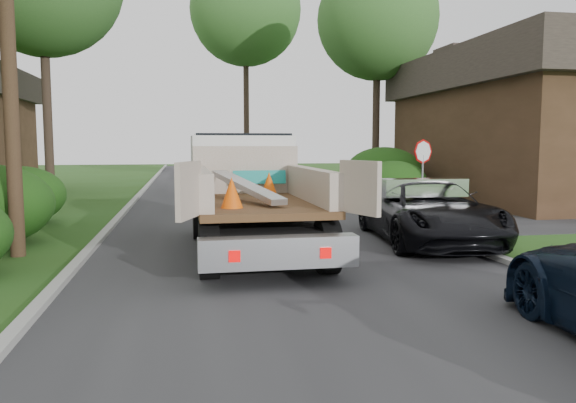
# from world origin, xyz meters

# --- Properties ---
(ground) EXTENTS (120.00, 120.00, 0.00)m
(ground) POSITION_xyz_m (0.00, 0.00, 0.00)
(ground) COLOR #274C15
(ground) RESTS_ON ground
(road) EXTENTS (8.00, 90.00, 0.02)m
(road) POSITION_xyz_m (0.00, 10.00, 0.00)
(road) COLOR #28282B
(road) RESTS_ON ground
(curb_left) EXTENTS (0.20, 90.00, 0.12)m
(curb_left) POSITION_xyz_m (-4.10, 10.00, 0.06)
(curb_left) COLOR #9E9E99
(curb_left) RESTS_ON ground
(curb_right) EXTENTS (0.20, 90.00, 0.12)m
(curb_right) POSITION_xyz_m (4.10, 10.00, 0.06)
(curb_right) COLOR #9E9E99
(curb_right) RESTS_ON ground
(stop_sign) EXTENTS (0.71, 0.32, 2.48)m
(stop_sign) POSITION_xyz_m (5.20, 9.00, 1.78)
(stop_sign) COLOR slate
(stop_sign) RESTS_ON ground
(utility_pole) EXTENTS (2.42, 1.25, 10.00)m
(utility_pole) POSITION_xyz_m (-5.48, 4.98, 5.17)
(utility_pole) COLOR #382619
(utility_pole) RESTS_ON ground
(house_right) EXTENTS (9.72, 12.96, 6.20)m
(house_right) POSITION_xyz_m (13.00, 14.00, 3.16)
(house_right) COLOR #372516
(house_right) RESTS_ON ground
(hedge_left_c) EXTENTS (2.60, 2.60, 1.70)m
(hedge_left_c) POSITION_xyz_m (-6.80, 10.00, 0.85)
(hedge_left_c) COLOR #0E400F
(hedge_left_c) RESTS_ON ground
(hedge_right_a) EXTENTS (2.60, 2.60, 1.70)m
(hedge_right_a) POSITION_xyz_m (5.80, 13.00, 0.85)
(hedge_right_a) COLOR #0E400F
(hedge_right_a) RESTS_ON ground
(hedge_right_b) EXTENTS (3.38, 3.38, 2.21)m
(hedge_right_b) POSITION_xyz_m (6.50, 16.00, 1.10)
(hedge_right_b) COLOR #0E400F
(hedge_right_b) RESTS_ON ground
(tree_right_far) EXTENTS (6.00, 6.00, 11.50)m
(tree_right_far) POSITION_xyz_m (7.50, 20.00, 8.48)
(tree_right_far) COLOR #2D2119
(tree_right_far) RESTS_ON ground
(tree_center_far) EXTENTS (7.20, 7.20, 14.60)m
(tree_center_far) POSITION_xyz_m (2.00, 30.00, 10.98)
(tree_center_far) COLOR #2D2119
(tree_center_far) RESTS_ON ground
(flatbed_truck) EXTENTS (3.21, 6.85, 2.59)m
(flatbed_truck) POSITION_xyz_m (-0.64, 5.59, 1.41)
(flatbed_truck) COLOR black
(flatbed_truck) RESTS_ON ground
(black_pickup) EXTENTS (2.96, 5.51, 1.47)m
(black_pickup) POSITION_xyz_m (3.60, 4.98, 0.74)
(black_pickup) COLOR black
(black_pickup) RESTS_ON ground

